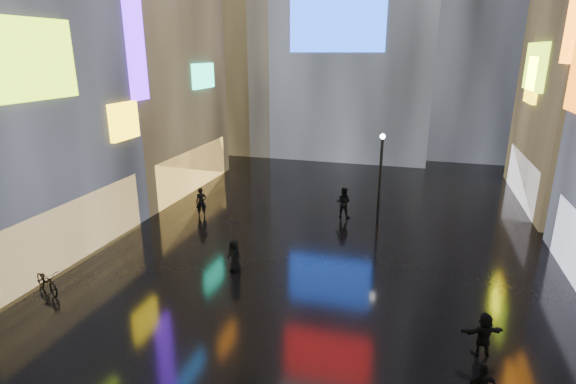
% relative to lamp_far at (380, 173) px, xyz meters
% --- Properties ---
extents(ground, '(140.00, 140.00, 0.00)m').
position_rel_lamp_far_xyz_m(ground, '(-2.25, -3.23, -2.94)').
color(ground, black).
rests_on(ground, ground).
extents(building_left_far, '(10.28, 12.00, 22.00)m').
position_rel_lamp_far_xyz_m(building_left_far, '(-18.23, 2.77, 8.04)').
color(building_left_far, black).
rests_on(building_left_far, ground).
extents(tower_flank_left, '(10.00, 10.00, 26.00)m').
position_rel_lamp_far_xyz_m(tower_flank_left, '(-16.25, 18.77, 10.06)').
color(tower_flank_left, black).
rests_on(tower_flank_left, ground).
extents(lamp_far, '(0.30, 0.30, 5.20)m').
position_rel_lamp_far_xyz_m(lamp_far, '(0.00, 0.00, 0.00)').
color(lamp_far, black).
rests_on(lamp_far, ground).
extents(pedestrian_4, '(0.87, 0.71, 1.54)m').
position_rel_lamp_far_xyz_m(pedestrian_4, '(-5.65, -8.19, -2.18)').
color(pedestrian_4, black).
rests_on(pedestrian_4, ground).
extents(pedestrian_5, '(1.49, 0.92, 1.53)m').
position_rel_lamp_far_xyz_m(pedestrian_5, '(4.46, -11.42, -2.18)').
color(pedestrian_5, black).
rests_on(pedestrian_5, ground).
extents(pedestrian_6, '(0.77, 0.67, 1.79)m').
position_rel_lamp_far_xyz_m(pedestrian_6, '(-10.32, -2.15, -2.05)').
color(pedestrian_6, black).
rests_on(pedestrian_6, ground).
extents(pedestrian_7, '(0.97, 0.79, 1.87)m').
position_rel_lamp_far_xyz_m(pedestrian_7, '(-2.07, 0.09, -2.01)').
color(pedestrian_7, black).
rests_on(pedestrian_7, ground).
extents(umbrella_2, '(1.49, 1.49, 0.96)m').
position_rel_lamp_far_xyz_m(umbrella_2, '(-5.65, -8.19, -0.92)').
color(umbrella_2, black).
rests_on(umbrella_2, pedestrian_4).
extents(bicycle, '(2.00, 1.36, 0.99)m').
position_rel_lamp_far_xyz_m(bicycle, '(-12.42, -12.08, -2.45)').
color(bicycle, black).
rests_on(bicycle, ground).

